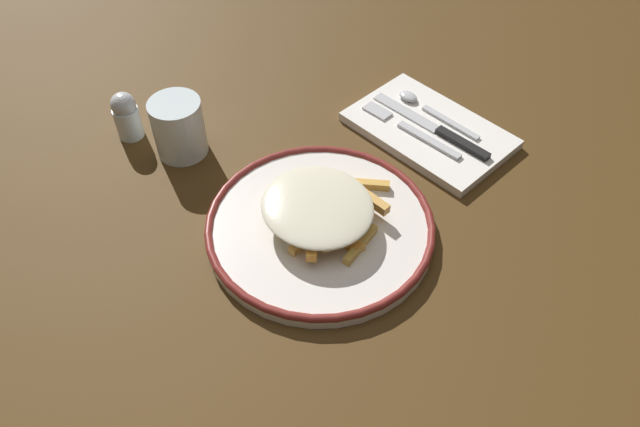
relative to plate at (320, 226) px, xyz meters
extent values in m
plane|color=#462F13|center=(0.00, 0.00, -0.01)|extent=(2.60, 2.60, 0.00)
cylinder|color=silver|center=(0.00, 0.00, 0.00)|extent=(0.30, 0.30, 0.02)
torus|color=maroon|center=(0.00, 0.00, 0.00)|extent=(0.30, 0.30, 0.01)
cube|color=#E1C44F|center=(-0.03, 0.00, 0.02)|extent=(0.06, 0.06, 0.01)
cube|color=gold|center=(-0.01, -0.03, 0.01)|extent=(0.09, 0.05, 0.01)
cube|color=gold|center=(0.02, -0.01, 0.01)|extent=(0.05, 0.06, 0.01)
cube|color=orange|center=(0.00, -0.02, 0.01)|extent=(0.02, 0.09, 0.01)
cube|color=gold|center=(0.00, 0.00, 0.02)|extent=(0.06, 0.08, 0.01)
cube|color=gold|center=(0.01, 0.00, 0.02)|extent=(0.09, 0.05, 0.01)
cube|color=#F1C566|center=(-0.01, -0.01, 0.02)|extent=(0.05, 0.08, 0.01)
cube|color=gold|center=(0.01, -0.06, 0.01)|extent=(0.07, 0.03, 0.01)
cube|color=#EDBA5A|center=(-0.02, -0.01, 0.01)|extent=(0.08, 0.03, 0.01)
cube|color=#E3B250|center=(0.02, -0.03, 0.01)|extent=(0.03, 0.09, 0.01)
cube|color=#C18944|center=(-0.01, 0.01, 0.01)|extent=(0.06, 0.04, 0.01)
cube|color=gold|center=(0.01, -0.02, 0.02)|extent=(0.07, 0.06, 0.01)
cube|color=#EEB561|center=(0.04, 0.00, 0.01)|extent=(0.02, 0.08, 0.01)
cube|color=#CB863A|center=(-0.01, -0.01, 0.02)|extent=(0.08, 0.04, 0.01)
cube|color=gold|center=(0.01, 0.00, 0.02)|extent=(0.08, 0.05, 0.01)
cube|color=#EAC363|center=(0.00, 0.02, 0.01)|extent=(0.06, 0.08, 0.01)
cube|color=#F6BA50|center=(0.02, 0.00, 0.02)|extent=(0.07, 0.03, 0.01)
cube|color=gold|center=(0.01, 0.01, 0.02)|extent=(0.07, 0.05, 0.01)
cube|color=gold|center=(0.00, -0.01, 0.01)|extent=(0.02, 0.07, 0.01)
cube|color=gold|center=(-0.03, -0.02, 0.02)|extent=(0.05, 0.05, 0.01)
cube|color=gold|center=(0.07, -0.02, 0.02)|extent=(0.02, 0.06, 0.01)
cube|color=gold|center=(0.08, 0.02, 0.01)|extent=(0.07, 0.08, 0.01)
cube|color=gold|center=(0.03, -0.01, 0.02)|extent=(0.04, 0.08, 0.01)
cube|color=#E7A753|center=(0.00, -0.01, 0.02)|extent=(0.08, 0.02, 0.01)
ellipsoid|color=beige|center=(0.00, 0.01, 0.03)|extent=(0.15, 0.16, 0.02)
cube|color=#35742C|center=(-0.02, -0.02, 0.04)|extent=(0.00, 0.00, 0.00)
cube|color=#285829|center=(-0.04, 0.03, 0.04)|extent=(0.00, 0.00, 0.00)
cube|color=#216A2E|center=(0.02, 0.00, 0.04)|extent=(0.00, 0.00, 0.00)
cube|color=#226F23|center=(0.01, 0.00, 0.04)|extent=(0.00, 0.00, 0.00)
cube|color=#266233|center=(-0.02, 0.02, 0.04)|extent=(0.00, 0.00, 0.00)
cube|color=#3C6A2F|center=(-0.04, -0.01, 0.04)|extent=(0.00, 0.00, 0.00)
cube|color=#366534|center=(-0.02, 0.03, 0.04)|extent=(0.00, 0.00, 0.00)
cube|color=#2E6E1B|center=(0.00, -0.01, 0.04)|extent=(0.00, 0.00, 0.00)
cube|color=white|center=(0.25, 0.04, 0.00)|extent=(0.16, 0.24, 0.01)
cube|color=silver|center=(0.23, 0.02, 0.01)|extent=(0.02, 0.11, 0.00)
cube|color=silver|center=(0.22, 0.12, 0.00)|extent=(0.03, 0.05, 0.00)
cube|color=black|center=(0.26, -0.02, 0.01)|extent=(0.02, 0.09, 0.01)
cube|color=silver|center=(0.25, 0.08, 0.00)|extent=(0.03, 0.12, 0.00)
cube|color=silver|center=(0.28, 0.02, 0.01)|extent=(0.01, 0.10, 0.00)
ellipsoid|color=silver|center=(0.28, 0.11, 0.01)|extent=(0.02, 0.03, 0.01)
cylinder|color=silver|center=(-0.05, 0.25, 0.03)|extent=(0.07, 0.07, 0.09)
cylinder|color=silver|center=(-0.09, 0.33, 0.01)|extent=(0.04, 0.04, 0.05)
sphere|color=#B7BABF|center=(-0.09, 0.33, 0.05)|extent=(0.04, 0.04, 0.04)
camera|label=1|loc=(-0.35, -0.40, 0.61)|focal=34.85mm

